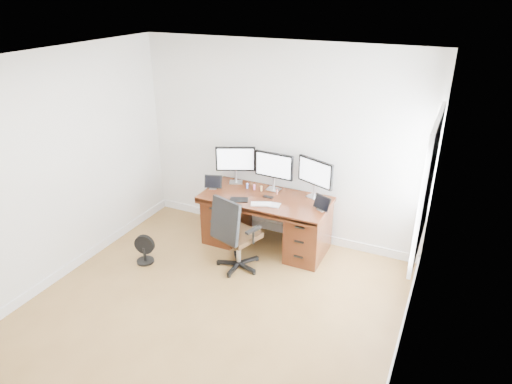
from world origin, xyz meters
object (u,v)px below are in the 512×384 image
at_px(desk, 266,219).
at_px(floor_fan, 144,250).
at_px(office_chair, 236,245).
at_px(keyboard, 261,204).
at_px(monitor_center, 274,167).

relative_size(desk, floor_fan, 4.38).
height_order(desk, floor_fan, desk).
relative_size(desk, office_chair, 1.68).
bearing_deg(office_chair, keyboard, 87.45).
xyz_separation_m(desk, office_chair, (-0.12, -0.67, -0.07)).
bearing_deg(desk, office_chair, -100.21).
bearing_deg(desk, keyboard, -81.98).
distance_m(desk, floor_fan, 1.66).
bearing_deg(monitor_center, floor_fan, -130.92).
distance_m(office_chair, monitor_center, 1.19).
distance_m(floor_fan, monitor_center, 2.02).
relative_size(office_chair, keyboard, 3.89).
xyz_separation_m(office_chair, keyboard, (0.16, 0.42, 0.42)).
xyz_separation_m(monitor_center, keyboard, (0.04, -0.49, -0.33)).
bearing_deg(office_chair, desk, 97.82).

